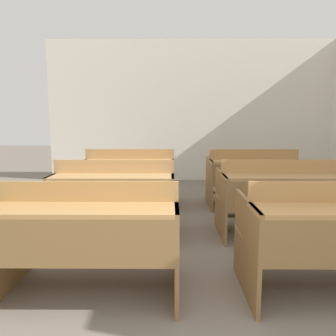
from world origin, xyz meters
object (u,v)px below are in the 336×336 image
(bench_front_left, at_px, (88,234))
(bench_second_left, at_px, (115,195))
(bench_third_right, at_px, (253,175))
(bench_second_right, at_px, (280,195))
(bench_third_left, at_px, (130,175))

(bench_front_left, relative_size, bench_second_left, 1.00)
(bench_third_right, bearing_deg, bench_front_left, -125.87)
(bench_second_left, height_order, bench_second_right, same)
(bench_second_right, bearing_deg, bench_third_right, 89.18)
(bench_front_left, relative_size, bench_third_right, 1.00)
(bench_second_right, height_order, bench_third_left, same)
(bench_second_left, relative_size, bench_second_right, 1.00)
(bench_second_right, relative_size, bench_third_left, 1.00)
(bench_second_right, bearing_deg, bench_third_left, 144.96)
(bench_second_left, height_order, bench_third_left, same)
(bench_third_left, bearing_deg, bench_third_right, -0.34)
(bench_front_left, height_order, bench_second_left, same)
(bench_front_left, xyz_separation_m, bench_third_right, (1.78, 2.46, 0.00))
(bench_third_right, bearing_deg, bench_second_right, -90.82)
(bench_second_right, distance_m, bench_third_left, 2.16)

